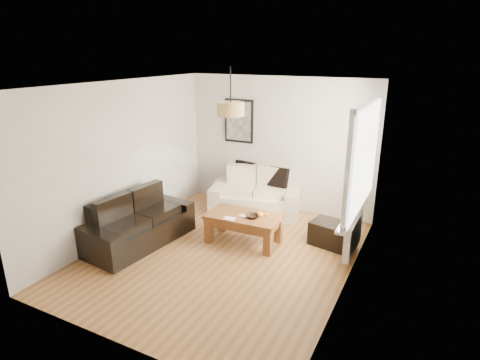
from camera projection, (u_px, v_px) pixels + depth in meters
The scene contains 21 objects.
floor at pixel (223, 254), 6.21m from camera, with size 4.50×4.50×0.00m, color brown.
ceiling at pixel (220, 84), 5.40m from camera, with size 3.80×4.50×0.00m, color white, non-canonical shape.
wall_back at pixel (278, 144), 7.71m from camera, with size 3.80×0.04×2.60m, color silver, non-canonical shape.
wall_front at pixel (109, 236), 3.90m from camera, with size 3.80×0.04×2.60m, color silver, non-canonical shape.
wall_left at pixel (123, 160), 6.62m from camera, with size 0.04×4.50×2.60m, color silver, non-canonical shape.
wall_right at pixel (352, 196), 4.98m from camera, with size 0.04×4.50×2.60m, color silver, non-canonical shape.
window_bay at pixel (364, 158), 5.58m from camera, with size 0.14×1.90×1.60m, color white, non-canonical shape.
radiator at pixel (353, 235), 5.98m from camera, with size 0.10×0.90×0.52m, color white.
poster at pixel (239, 121), 7.92m from camera, with size 0.62×0.04×0.87m, color black, non-canonical shape.
pendant_shade at pixel (231, 109), 5.77m from camera, with size 0.40×0.40×0.20m, color tan.
loveseat_cream at pixel (255, 192), 7.70m from camera, with size 1.70×0.93×0.84m, color beige, non-canonical shape.
sofa_leather at pixel (138, 220), 6.47m from camera, with size 1.83×0.89×0.79m, color black, non-canonical shape.
coffee_table at pixel (244, 228), 6.53m from camera, with size 1.19×0.65×0.49m, color brown, non-canonical shape.
ottoman at pixel (332, 234), 6.43m from camera, with size 0.69×0.44×0.39m, color black.
cushion_left at pixel (244, 171), 7.92m from camera, with size 0.41×0.13×0.41m, color black.
cushion_right at pixel (278, 177), 7.61m from camera, with size 0.39×0.12×0.39m, color black.
fruit_bowl at pixel (253, 216), 6.32m from camera, with size 0.22×0.22×0.05m, color black.
orange_a at pixel (260, 214), 6.37m from camera, with size 0.09×0.09×0.09m, color orange.
orange_b at pixel (267, 215), 6.36m from camera, with size 0.06×0.06×0.06m, color orange.
orange_c at pixel (259, 213), 6.41m from camera, with size 0.08×0.08×0.08m, color orange.
papers at pixel (229, 218), 6.31m from camera, with size 0.18×0.13×0.01m, color white.
Camera 1 is at (2.76, -4.81, 3.03)m, focal length 29.58 mm.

